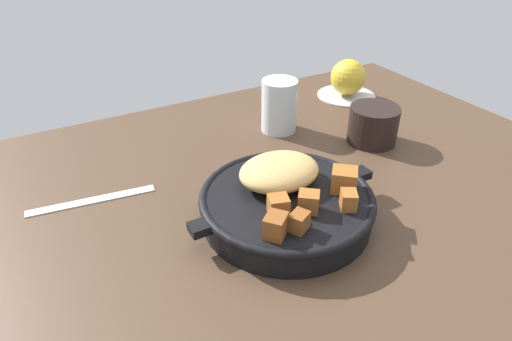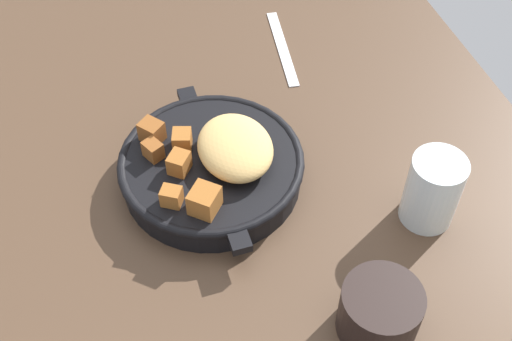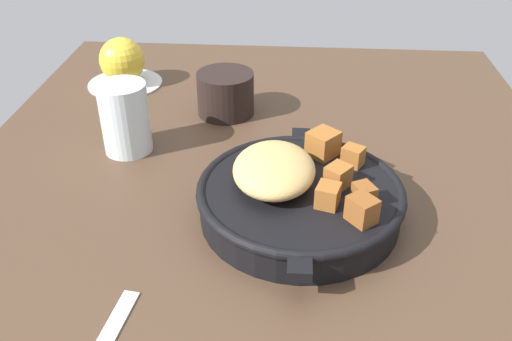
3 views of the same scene
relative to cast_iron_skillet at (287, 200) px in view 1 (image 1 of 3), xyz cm
name	(u,v)px [view 1 (image 1 of 3)]	position (x,y,z in cm)	size (l,w,h in cm)	color
ground_plane	(270,209)	(-0.16, 4.20, -4.16)	(112.66, 81.61, 2.40)	#473323
cast_iron_skillet	(287,200)	(0.00, 0.00, 0.00)	(28.20, 23.88, 7.82)	black
saucer_plate	(346,95)	(35.37, 30.48, -2.66)	(12.83, 12.83, 0.60)	#B7BABF
red_apple	(348,77)	(35.37, 30.48, 1.49)	(7.70, 7.70, 7.70)	gold
butter_knife	(92,200)	(-22.87, 17.30, -2.78)	(18.26, 1.60, 0.36)	silver
water_glass_tall	(279,106)	(13.44, 23.77, 1.97)	(6.66, 6.66, 9.87)	silver
coffee_mug_dark	(373,125)	(25.69, 11.49, 0.38)	(8.83, 8.83, 6.67)	black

